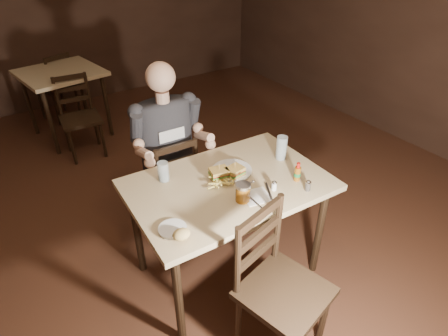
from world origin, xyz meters
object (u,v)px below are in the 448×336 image
main_table (228,193)px  syrup_dispenser (243,192)px  bg_chair_near (81,119)px  diner (167,128)px  chair_far (170,180)px  bg_table (61,79)px  hot_sauce (298,172)px  glass_right (282,148)px  side_plate (173,229)px  bg_chair_far (55,87)px  glass_left (163,171)px  chair_near (285,293)px  dinner_plate (232,171)px

main_table → syrup_dispenser: syrup_dispenser is taller
bg_chair_near → diner: (0.28, -1.55, 0.47)m
chair_far → syrup_dispenser: bearing=95.1°
bg_table → diner: size_ratio=0.98×
bg_chair_near → syrup_dispenser: (0.33, -2.39, 0.41)m
hot_sauce → bg_chair_near: bearing=106.9°
glass_right → side_plate: (-0.94, -0.23, -0.08)m
bg_table → hot_sauce: bearing=-76.1°
bg_chair_far → main_table: bearing=72.5°
main_table → bg_chair_far: 3.33m
bg_chair_near → diner: size_ratio=0.89×
bg_table → diner: 2.12m
chair_far → glass_left: 0.66m
bg_table → glass_right: (0.82, -2.71, 0.17)m
bg_table → bg_chair_far: (0.00, 0.55, -0.26)m
diner → chair_near: bearing=-87.7°
dinner_plate → chair_near: bearing=-102.0°
chair_near → hot_sauce: size_ratio=7.26×
bg_table → dinner_plate: bearing=-80.5°
dinner_plate → glass_right: size_ratio=1.52×
bg_chair_near → glass_left: 1.99m
diner → syrup_dispenser: 0.85m
chair_near → syrup_dispenser: bearing=70.6°
glass_right → syrup_dispenser: bearing=-154.5°
glass_left → chair_near: bearing=-74.5°
glass_left → hot_sauce: 0.83m
main_table → glass_left: (-0.32, 0.25, 0.14)m
chair_far → bg_chair_far: size_ratio=0.98×
diner → dinner_plate: 0.60m
chair_near → glass_right: (0.53, 0.69, 0.39)m
chair_near → hot_sauce: bearing=30.3°
bg_chair_far → diner: bearing=72.2°
bg_table → chair_far: chair_far is taller
main_table → hot_sauce: 0.45m
bg_table → chair_far: 2.08m
bg_table → bg_chair_far: bearing=90.0°
bg_table → glass_right: glass_right is taller
glass_left → glass_right: (0.77, -0.21, 0.02)m
dinner_plate → side_plate: size_ratio=1.71×
bg_table → main_table: bearing=-82.5°
main_table → bg_chair_far: bg_chair_far is taller
bg_table → dinner_plate: (0.45, -2.66, 0.10)m
chair_far → bg_chair_near: 1.52m
main_table → side_plate: size_ratio=8.52×
chair_near → hot_sauce: chair_near is taller
chair_near → diner: size_ratio=0.99×
bg_table → bg_chair_near: 0.61m
chair_far → glass_left: bearing=64.3°
glass_left → hot_sauce: size_ratio=0.99×
glass_left → side_plate: 0.47m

